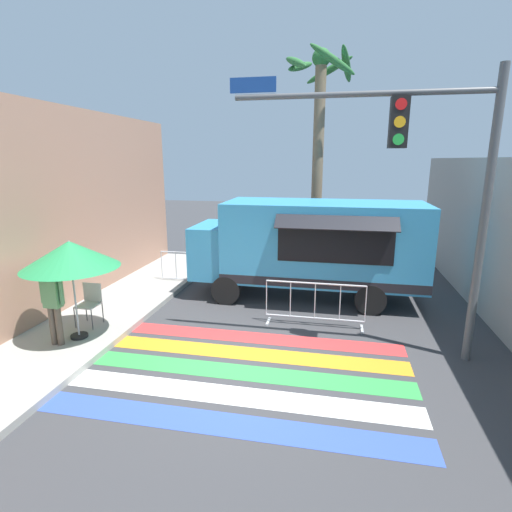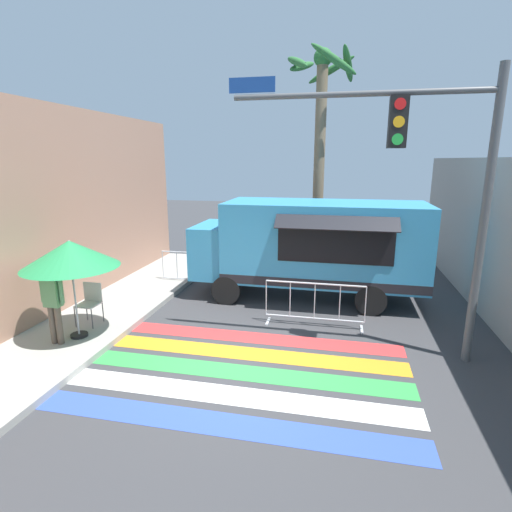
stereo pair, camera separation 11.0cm
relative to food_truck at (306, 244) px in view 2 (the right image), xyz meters
The scene contains 12 objects.
ground_plane 4.52m from the food_truck, 101.27° to the right, with size 60.00×60.00×0.00m, color #38383A.
sidewalk_left 7.38m from the food_truck, 144.96° to the right, with size 4.40×16.00×0.14m.
concrete_wall_right 4.78m from the food_truck, 13.91° to the right, with size 0.20×16.00×3.95m.
crosswalk_painted 4.84m from the food_truck, 100.41° to the right, with size 6.40×3.60×0.01m.
food_truck is the anchor object (origin of this frame).
traffic_signal_pole 4.52m from the food_truck, 51.51° to the right, with size 4.88×0.29×5.50m.
patio_umbrella 6.06m from the food_truck, 138.67° to the right, with size 1.97×1.97×2.14m.
folding_chair 5.79m from the food_truck, 145.28° to the right, with size 0.46×0.46×0.96m.
vendor_person 6.48m from the food_truck, 137.44° to the right, with size 0.53×0.23×1.75m.
barricade_front 2.32m from the food_truck, 78.51° to the right, with size 2.36×0.44×1.08m.
barricade_side 3.78m from the food_truck, behind, with size 1.96×0.44×1.08m.
palm_tree 4.60m from the food_truck, 88.23° to the left, with size 2.48×2.43×7.41m.
Camera 2 is at (1.75, -6.91, 3.89)m, focal length 28.00 mm.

